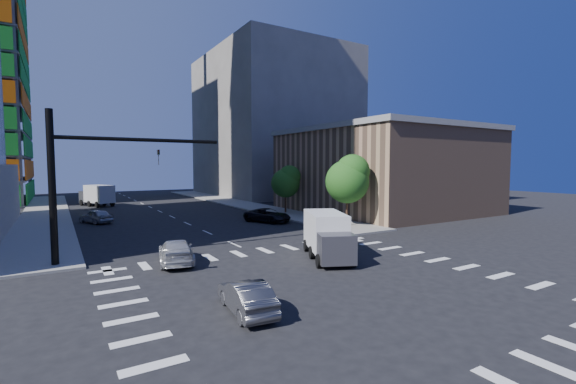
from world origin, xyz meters
TOP-DOWN VIEW (x-y plane):
  - ground at (0.00, 0.00)m, footprint 160.00×160.00m
  - road_markings at (0.00, 0.00)m, footprint 20.00×20.00m
  - sidewalk_ne at (12.50, 40.00)m, footprint 5.00×60.00m
  - sidewalk_nw at (-12.50, 40.00)m, footprint 5.00×60.00m
  - commercial_building at (25.00, 22.00)m, footprint 20.50×22.50m
  - bg_building_ne at (27.00, 55.00)m, footprint 24.00×30.00m
  - signal_mast_nw at (-10.00, 11.50)m, footprint 10.20×0.40m
  - tree_south at (12.63, 13.90)m, footprint 4.16×4.16m
  - tree_north at (12.93, 25.90)m, footprint 3.54×3.52m
  - car_nb_far at (7.46, 20.71)m, footprint 4.27×5.62m
  - car_sb_near at (-5.20, 8.77)m, footprint 2.95×5.16m
  - car_sb_mid at (-7.90, 29.17)m, footprint 3.29×4.52m
  - car_sb_cross at (-4.89, -0.60)m, footprint 1.80×4.09m
  - box_truck_near at (3.32, 4.78)m, footprint 4.35×5.92m
  - box_truck_far at (-6.36, 47.76)m, footprint 4.43×6.33m

SIDE VIEW (x-z plane):
  - ground at x=0.00m, z-range 0.00..0.00m
  - road_markings at x=0.00m, z-range 0.00..0.01m
  - sidewalk_ne at x=12.50m, z-range 0.00..0.15m
  - sidewalk_nw at x=-12.50m, z-range 0.00..0.15m
  - car_sb_cross at x=-4.89m, z-range 0.00..1.31m
  - car_sb_near at x=-5.20m, z-range 0.00..1.41m
  - car_nb_far at x=7.46m, z-range 0.00..1.42m
  - car_sb_mid at x=-7.90m, z-range 0.00..1.43m
  - box_truck_near at x=3.32m, z-range -0.16..2.69m
  - box_truck_far at x=-6.36m, z-range -0.18..2.88m
  - tree_north at x=12.93m, z-range 1.10..6.88m
  - tree_south at x=12.63m, z-range 1.27..8.10m
  - commercial_building at x=25.00m, z-range 0.01..10.61m
  - signal_mast_nw at x=-10.00m, z-range 0.99..9.99m
  - bg_building_ne at x=27.00m, z-range 0.00..28.00m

